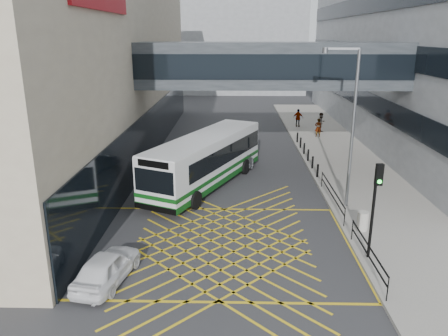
# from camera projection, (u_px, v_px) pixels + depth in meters

# --- Properties ---
(ground) EXTENTS (120.00, 120.00, 0.00)m
(ground) POSITION_uv_depth(u_px,v_px,m) (222.00, 246.00, 20.47)
(ground) COLOR #333335
(building_far) EXTENTS (28.00, 16.00, 18.00)m
(building_far) POSITION_uv_depth(u_px,v_px,m) (220.00, 37.00, 75.19)
(building_far) COLOR gray
(building_far) RESTS_ON ground
(skybridge) EXTENTS (20.00, 4.10, 3.00)m
(skybridge) POSITION_uv_depth(u_px,v_px,m) (271.00, 65.00, 29.66)
(skybridge) COLOR #33383D
(skybridge) RESTS_ON ground
(pavement) EXTENTS (6.00, 54.00, 0.16)m
(pavement) POSITION_uv_depth(u_px,v_px,m) (341.00, 158.00, 34.58)
(pavement) COLOR gray
(pavement) RESTS_ON ground
(box_junction) EXTENTS (12.00, 9.00, 0.01)m
(box_junction) POSITION_uv_depth(u_px,v_px,m) (222.00, 246.00, 20.46)
(box_junction) COLOR gold
(box_junction) RESTS_ON ground
(bus) EXTENTS (7.29, 11.84, 3.30)m
(bus) POSITION_uv_depth(u_px,v_px,m) (207.00, 159.00, 28.23)
(bus) COLOR silver
(bus) RESTS_ON ground
(car_white) EXTENTS (2.46, 4.40, 1.32)m
(car_white) POSITION_uv_depth(u_px,v_px,m) (107.00, 267.00, 17.33)
(car_white) COLOR white
(car_white) RESTS_ON ground
(car_dark) EXTENTS (3.03, 4.68, 1.36)m
(car_dark) POSITION_uv_depth(u_px,v_px,m) (194.00, 164.00, 31.00)
(car_dark) COLOR black
(car_dark) RESTS_ON ground
(car_silver) EXTENTS (2.51, 4.85, 1.45)m
(car_silver) POSITION_uv_depth(u_px,v_px,m) (243.00, 154.00, 33.29)
(car_silver) COLOR gray
(car_silver) RESTS_ON ground
(traffic_light) EXTENTS (0.31, 0.50, 4.33)m
(traffic_light) POSITION_uv_depth(u_px,v_px,m) (375.00, 198.00, 18.19)
(traffic_light) COLOR black
(traffic_light) RESTS_ON pavement
(street_lamp) EXTENTS (1.98, 0.52, 8.69)m
(street_lamp) POSITION_uv_depth(u_px,v_px,m) (350.00, 120.00, 23.47)
(street_lamp) COLOR slate
(street_lamp) RESTS_ON pavement
(litter_bin) EXTENTS (0.55, 0.55, 0.96)m
(litter_bin) POSITION_uv_depth(u_px,v_px,m) (363.00, 221.00, 21.65)
(litter_bin) COLOR #ADA89E
(litter_bin) RESTS_ON pavement
(kerb_railings) EXTENTS (0.05, 12.54, 1.00)m
(kerb_railings) POSITION_uv_depth(u_px,v_px,m) (346.00, 215.00, 21.77)
(kerb_railings) COLOR black
(kerb_railings) RESTS_ON pavement
(bollards) EXTENTS (0.14, 10.14, 0.90)m
(bollards) POSITION_uv_depth(u_px,v_px,m) (306.00, 152.00, 34.48)
(bollards) COLOR black
(bollards) RESTS_ON pavement
(pedestrian_a) EXTENTS (0.71, 0.53, 1.72)m
(pedestrian_a) POSITION_uv_depth(u_px,v_px,m) (318.00, 128.00, 41.31)
(pedestrian_a) COLOR gray
(pedestrian_a) RESTS_ON pavement
(pedestrian_b) EXTENTS (1.08, 0.96, 1.91)m
(pedestrian_b) POSITION_uv_depth(u_px,v_px,m) (321.00, 123.00, 43.24)
(pedestrian_b) COLOR gray
(pedestrian_b) RESTS_ON pavement
(pedestrian_c) EXTENTS (1.21, 0.87, 1.86)m
(pedestrian_c) POSITION_uv_depth(u_px,v_px,m) (298.00, 118.00, 45.71)
(pedestrian_c) COLOR gray
(pedestrian_c) RESTS_ON pavement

